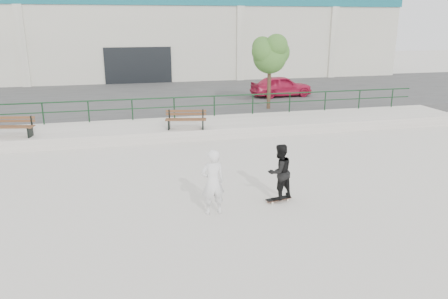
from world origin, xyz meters
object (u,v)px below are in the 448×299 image
object	(u,v)px
bench_right	(186,120)
skateboard	(278,199)
tree	(270,53)
standing_skater	(280,172)
bench_left	(12,127)
seated_skater	(213,182)
red_car	(281,86)

from	to	relation	value
bench_right	skateboard	world-z (taller)	bench_right
tree	skateboard	world-z (taller)	tree
bench_right	standing_skater	xyz separation A→B (m)	(1.54, -7.50, 0.00)
skateboard	standing_skater	xyz separation A→B (m)	(0.00, 0.00, 0.84)
bench_right	tree	size ratio (longest dim) A/B	0.47
bench_left	bench_right	distance (m)	7.13
bench_left	seated_skater	distance (m)	10.50
bench_left	tree	xyz separation A→B (m)	(12.22, 3.30, 2.55)
bench_left	tree	distance (m)	12.92
bench_right	standing_skater	bearing A→B (deg)	-66.41
tree	bench_left	bearing A→B (deg)	-164.89
bench_right	seated_skater	bearing A→B (deg)	-81.61
bench_left	seated_skater	bearing A→B (deg)	-39.70
red_car	standing_skater	bearing A→B (deg)	155.28
tree	skateboard	bearing A→B (deg)	-107.79
red_car	standing_skater	size ratio (longest dim) A/B	2.34
tree	bench_right	bearing A→B (deg)	-144.89
red_car	standing_skater	world-z (taller)	red_car
tree	red_car	distance (m)	4.73
red_car	seated_skater	distance (m)	16.87
tree	standing_skater	xyz separation A→B (m)	(-3.56, -11.08, -2.54)
tree	standing_skater	world-z (taller)	tree
bench_right	skateboard	distance (m)	7.70
red_car	skateboard	xyz separation A→B (m)	(-5.61, -14.67, -1.08)
standing_skater	bench_right	bearing A→B (deg)	-98.63
bench_left	tree	world-z (taller)	tree
bench_left	skateboard	bearing A→B (deg)	-30.78
bench_left	skateboard	distance (m)	11.68
bench_left	seated_skater	xyz separation A→B (m)	(6.63, -8.14, -0.00)
seated_skater	bench_left	bearing A→B (deg)	-56.46
skateboard	standing_skater	bearing A→B (deg)	-11.34
bench_left	bench_right	size ratio (longest dim) A/B	1.01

